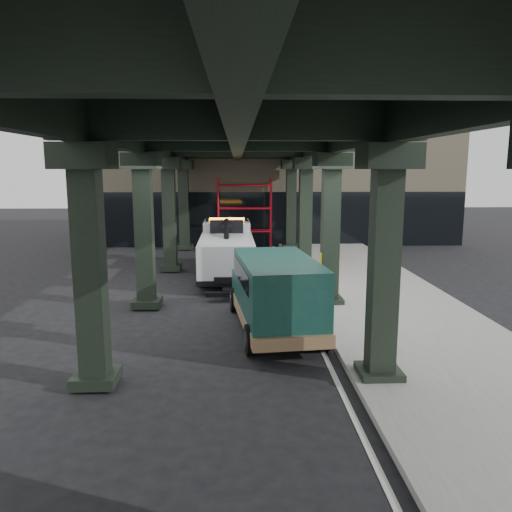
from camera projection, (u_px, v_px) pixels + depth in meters
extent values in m
plane|color=black|center=(252.00, 325.00, 14.56)|extent=(90.00, 90.00, 0.00)
cube|color=gray|center=(385.00, 303.00, 16.69)|extent=(5.00, 40.00, 0.15)
cube|color=silver|center=(301.00, 306.00, 16.59)|extent=(0.12, 38.00, 0.01)
cube|color=black|center=(384.00, 267.00, 10.29)|extent=(0.55, 0.55, 5.00)
cube|color=black|center=(389.00, 156.00, 9.91)|extent=(1.10, 1.10, 0.50)
cube|color=black|center=(379.00, 373.00, 10.69)|extent=(0.90, 0.90, 0.24)
cube|color=black|center=(330.00, 232.00, 16.20)|extent=(0.55, 0.55, 5.00)
cube|color=black|center=(332.00, 161.00, 15.81)|extent=(1.10, 1.10, 0.50)
cube|color=black|center=(328.00, 301.00, 16.60)|extent=(0.90, 0.90, 0.24)
cube|color=black|center=(305.00, 215.00, 22.11)|extent=(0.55, 0.55, 5.00)
cube|color=black|center=(306.00, 163.00, 21.72)|extent=(1.10, 1.10, 0.50)
cube|color=black|center=(304.00, 266.00, 22.50)|extent=(0.90, 0.90, 0.24)
cube|color=black|center=(291.00, 205.00, 28.01)|extent=(0.55, 0.55, 5.00)
cube|color=black|center=(291.00, 165.00, 27.63)|extent=(1.10, 1.10, 0.50)
cube|color=black|center=(290.00, 246.00, 28.41)|extent=(0.90, 0.90, 0.24)
cube|color=black|center=(90.00, 270.00, 10.07)|extent=(0.55, 0.55, 5.00)
cube|color=black|center=(84.00, 156.00, 9.68)|extent=(1.10, 1.10, 0.50)
cube|color=black|center=(96.00, 378.00, 10.47)|extent=(0.90, 0.90, 0.24)
cube|color=black|center=(144.00, 232.00, 15.98)|extent=(0.55, 0.55, 5.00)
cube|color=black|center=(142.00, 161.00, 15.59)|extent=(1.10, 1.10, 0.50)
cube|color=black|center=(147.00, 302.00, 16.38)|extent=(0.90, 0.90, 0.24)
cube|color=black|center=(169.00, 215.00, 21.88)|extent=(0.55, 0.55, 5.00)
cube|color=black|center=(168.00, 163.00, 21.50)|extent=(1.10, 1.10, 0.50)
cube|color=black|center=(171.00, 267.00, 22.28)|extent=(0.90, 0.90, 0.24)
cube|color=black|center=(184.00, 206.00, 27.79)|extent=(0.55, 0.55, 5.00)
cube|color=black|center=(183.00, 165.00, 27.40)|extent=(1.10, 1.10, 0.50)
cube|color=black|center=(185.00, 247.00, 28.19)|extent=(0.90, 0.90, 0.24)
cube|color=black|center=(333.00, 135.00, 15.68)|extent=(0.35, 32.00, 1.10)
cube|color=black|center=(141.00, 135.00, 15.45)|extent=(0.35, 32.00, 1.10)
cube|color=black|center=(237.00, 135.00, 15.56)|extent=(0.35, 32.00, 1.10)
cube|color=black|center=(237.00, 112.00, 15.44)|extent=(7.40, 32.00, 0.30)
cube|color=#C6B793|center=(273.00, 177.00, 33.64)|extent=(22.00, 10.00, 8.00)
cylinder|color=red|center=(219.00, 213.00, 28.83)|extent=(0.08, 0.08, 4.00)
cylinder|color=red|center=(218.00, 214.00, 28.05)|extent=(0.08, 0.08, 4.00)
cylinder|color=red|center=(270.00, 213.00, 28.94)|extent=(0.08, 0.08, 4.00)
cylinder|color=red|center=(271.00, 214.00, 28.16)|extent=(0.08, 0.08, 4.00)
cylinder|color=red|center=(245.00, 230.00, 29.06)|extent=(3.00, 0.08, 0.08)
cylinder|color=red|center=(245.00, 208.00, 28.84)|extent=(3.00, 0.08, 0.08)
cylinder|color=red|center=(244.00, 185.00, 28.61)|extent=(3.00, 0.08, 0.08)
cube|color=black|center=(227.00, 263.00, 20.87)|extent=(0.98, 6.63, 0.22)
cube|color=silver|center=(227.00, 238.00, 22.95)|extent=(2.10, 2.15, 1.59)
cube|color=silver|center=(227.00, 245.00, 23.94)|extent=(2.08, 0.65, 0.79)
cube|color=black|center=(227.00, 228.00, 23.10)|extent=(1.96, 1.17, 0.75)
cube|color=silver|center=(227.00, 254.00, 19.77)|extent=(2.18, 4.44, 1.23)
cube|color=orange|center=(227.00, 219.00, 22.63)|extent=(1.59, 0.27, 0.14)
cube|color=black|center=(227.00, 227.00, 21.36)|extent=(1.42, 0.55, 0.53)
cylinder|color=black|center=(226.00, 237.00, 19.83)|extent=(0.26, 3.09, 1.18)
cube|color=black|center=(226.00, 289.00, 17.71)|extent=(0.28, 1.24, 0.16)
cube|color=black|center=(226.00, 294.00, 17.11)|extent=(1.41, 0.24, 0.16)
cylinder|color=black|center=(206.00, 256.00, 23.32)|extent=(0.32, 0.97, 0.97)
cylinder|color=silver|center=(206.00, 256.00, 23.32)|extent=(0.35, 0.54, 0.53)
cylinder|color=black|center=(248.00, 256.00, 23.42)|extent=(0.32, 0.97, 0.97)
cylinder|color=silver|center=(248.00, 256.00, 23.42)|extent=(0.35, 0.54, 0.53)
cylinder|color=black|center=(203.00, 268.00, 20.45)|extent=(0.32, 0.97, 0.97)
cylinder|color=silver|center=(203.00, 268.00, 20.45)|extent=(0.35, 0.54, 0.53)
cylinder|color=black|center=(250.00, 268.00, 20.55)|extent=(0.32, 0.97, 0.97)
cylinder|color=silver|center=(250.00, 268.00, 20.55)|extent=(0.35, 0.54, 0.53)
cylinder|color=black|center=(202.00, 274.00, 19.33)|extent=(0.32, 0.97, 0.97)
cylinder|color=silver|center=(202.00, 274.00, 19.33)|extent=(0.35, 0.54, 0.53)
cylinder|color=black|center=(252.00, 274.00, 19.42)|extent=(0.32, 0.97, 0.97)
cylinder|color=silver|center=(252.00, 274.00, 19.42)|extent=(0.35, 0.54, 0.53)
cube|color=#113E36|center=(262.00, 284.00, 16.04)|extent=(1.98, 1.21, 0.82)
cube|color=#113E36|center=(277.00, 291.00, 13.53)|extent=(2.36, 4.30, 1.78)
cube|color=#9C744F|center=(275.00, 313.00, 14.01)|extent=(2.51, 5.31, 0.32)
cube|color=black|center=(264.00, 263.00, 15.56)|extent=(1.82, 0.59, 0.76)
cube|color=black|center=(275.00, 273.00, 13.71)|extent=(2.30, 3.49, 0.50)
cube|color=silver|center=(260.00, 291.00, 16.58)|extent=(1.83, 0.31, 0.27)
cylinder|color=black|center=(234.00, 300.00, 15.95)|extent=(0.34, 0.79, 0.77)
cylinder|color=silver|center=(234.00, 300.00, 15.95)|extent=(0.34, 0.45, 0.42)
cylinder|color=black|center=(290.00, 297.00, 16.21)|extent=(0.34, 0.79, 0.77)
cylinder|color=silver|center=(290.00, 297.00, 16.21)|extent=(0.34, 0.45, 0.42)
cylinder|color=black|center=(251.00, 340.00, 12.20)|extent=(0.34, 0.79, 0.77)
cylinder|color=silver|center=(251.00, 340.00, 12.20)|extent=(0.34, 0.45, 0.42)
cylinder|color=black|center=(323.00, 336.00, 12.47)|extent=(0.34, 0.79, 0.77)
cylinder|color=silver|center=(323.00, 336.00, 12.47)|extent=(0.34, 0.45, 0.42)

